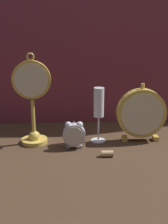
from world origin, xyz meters
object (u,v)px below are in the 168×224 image
Objects in this scene: wine_cork at (107,154)px; champagne_flute at (99,107)px; pocket_watch_on_stand at (33,103)px; alarm_clock_twin_bell at (74,134)px; mantel_clock_silver at (141,113)px.

champagne_flute is at bearing 97.39° from wine_cork.
pocket_watch_on_stand is 0.19m from alarm_clock_twin_bell.
champagne_flute is (0.10, 0.07, 0.08)m from alarm_clock_twin_bell.
wine_cork is (-0.15, -0.14, -0.10)m from mantel_clock_silver.
wine_cork is at bearing -26.79° from pocket_watch_on_stand.
alarm_clock_twin_bell is 0.14m from champagne_flute.
mantel_clock_silver is at bearing 14.30° from alarm_clock_twin_bell.
wine_cork is at bearing -33.86° from alarm_clock_twin_bell.
pocket_watch_on_stand reaches higher than wine_cork.
pocket_watch_on_stand is 8.24× the size of wine_cork.
pocket_watch_on_stand is at bearing -178.94° from mantel_clock_silver.
pocket_watch_on_stand is 1.52× the size of mantel_clock_silver.
pocket_watch_on_stand is at bearing 153.21° from wine_cork.
alarm_clock_twin_bell is 0.15m from wine_cork.
pocket_watch_on_stand is 0.42m from mantel_clock_silver.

